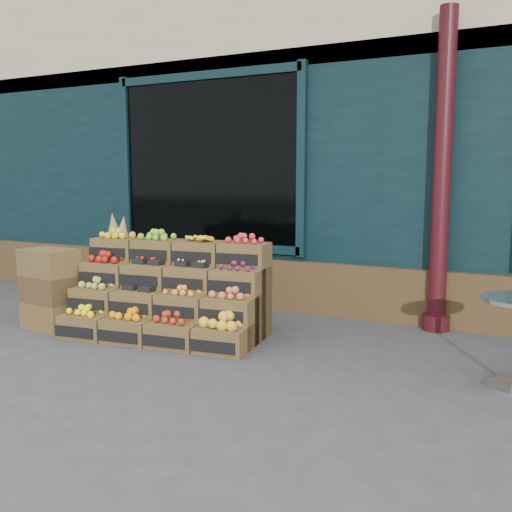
% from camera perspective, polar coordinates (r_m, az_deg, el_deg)
% --- Properties ---
extents(ground, '(60.00, 60.00, 0.00)m').
position_cam_1_polar(ground, '(4.71, -1.68, -11.51)').
color(ground, '#39393B').
rests_on(ground, ground).
extents(shop_facade, '(12.00, 6.24, 4.80)m').
position_cam_1_polar(shop_facade, '(9.30, 13.78, 12.79)').
color(shop_facade, black).
rests_on(shop_facade, ground).
extents(crate_display, '(2.01, 1.16, 1.20)m').
position_cam_1_polar(crate_display, '(5.77, -8.65, -4.16)').
color(crate_display, brown).
rests_on(crate_display, ground).
extents(spare_crates, '(0.60, 0.45, 0.83)m').
position_cam_1_polar(spare_crates, '(6.31, -19.87, -3.09)').
color(spare_crates, brown).
rests_on(spare_crates, ground).
extents(shopkeeper, '(0.93, 0.76, 2.20)m').
position_cam_1_polar(shopkeeper, '(7.89, -2.36, 4.51)').
color(shopkeeper, '#1D6832').
rests_on(shopkeeper, ground).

